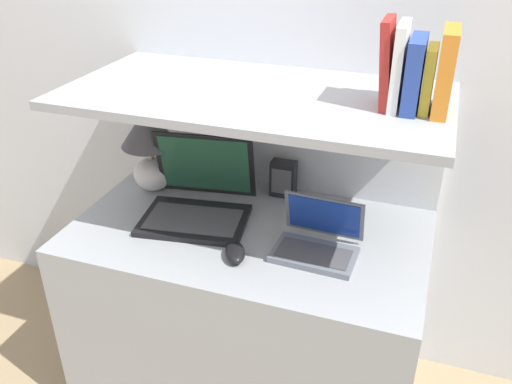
# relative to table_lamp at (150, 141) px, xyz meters

# --- Properties ---
(wall_back) EXTENTS (6.00, 0.05, 2.40)m
(wall_back) POSITION_rel_table_lamp_xyz_m (0.45, 0.25, 0.23)
(wall_back) COLOR silver
(wall_back) RESTS_ON ground_plane
(desk) EXTENTS (1.22, 0.70, 0.76)m
(desk) POSITION_rel_table_lamp_xyz_m (0.45, -0.16, -0.59)
(desk) COLOR #999EA3
(desk) RESTS_ON ground_plane
(back_riser) EXTENTS (1.22, 0.04, 1.21)m
(back_riser) POSITION_rel_table_lamp_xyz_m (0.45, 0.20, -0.36)
(back_riser) COLOR silver
(back_riser) RESTS_ON ground_plane
(shelf) EXTENTS (1.22, 0.63, 0.03)m
(shelf) POSITION_rel_table_lamp_xyz_m (0.45, -0.09, 0.25)
(shelf) COLOR #999EA3
(shelf) RESTS_ON back_riser
(table_lamp) EXTENTS (0.21, 0.21, 0.34)m
(table_lamp) POSITION_rel_table_lamp_xyz_m (0.00, 0.00, 0.00)
(table_lamp) COLOR white
(table_lamp) RESTS_ON desk
(laptop_large) EXTENTS (0.41, 0.38, 0.28)m
(laptop_large) POSITION_rel_table_lamp_xyz_m (0.25, -0.13, -0.15)
(laptop_large) COLOR black
(laptop_large) RESTS_ON desk
(laptop_small) EXTENTS (0.27, 0.22, 0.17)m
(laptop_small) POSITION_rel_table_lamp_xyz_m (0.71, -0.21, -0.17)
(laptop_small) COLOR slate
(laptop_small) RESTS_ON desk
(computer_mouse) EXTENTS (0.11, 0.13, 0.04)m
(computer_mouse) POSITION_rel_table_lamp_xyz_m (0.47, -0.33, -0.18)
(computer_mouse) COLOR black
(computer_mouse) RESTS_ON desk
(router_box) EXTENTS (0.10, 0.06, 0.14)m
(router_box) POSITION_rel_table_lamp_xyz_m (0.50, 0.12, -0.13)
(router_box) COLOR black
(router_box) RESTS_ON desk
(book_orange) EXTENTS (0.04, 0.18, 0.23)m
(book_orange) POSITION_rel_table_lamp_xyz_m (1.01, -0.09, 0.38)
(book_orange) COLOR orange
(book_orange) RESTS_ON shelf
(book_yellow) EXTENTS (0.03, 0.13, 0.18)m
(book_yellow) POSITION_rel_table_lamp_xyz_m (0.97, -0.09, 0.36)
(book_yellow) COLOR gold
(book_yellow) RESTS_ON shelf
(book_blue) EXTENTS (0.04, 0.18, 0.20)m
(book_blue) POSITION_rel_table_lamp_xyz_m (0.93, -0.09, 0.37)
(book_blue) COLOR #284293
(book_blue) RESTS_ON shelf
(book_white) EXTENTS (0.03, 0.16, 0.24)m
(book_white) POSITION_rel_table_lamp_xyz_m (0.89, -0.09, 0.39)
(book_white) COLOR silver
(book_white) RESTS_ON shelf
(book_red) EXTENTS (0.05, 0.15, 0.25)m
(book_red) POSITION_rel_table_lamp_xyz_m (0.85, -0.09, 0.39)
(book_red) COLOR #A82823
(book_red) RESTS_ON shelf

